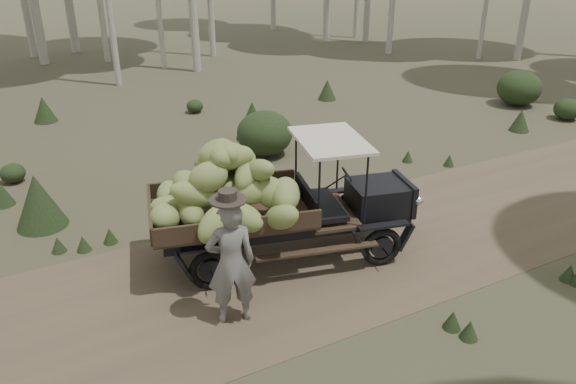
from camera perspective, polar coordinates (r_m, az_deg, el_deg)
name	(u,v)px	position (r m, az deg, el deg)	size (l,w,h in m)	color
ground	(365,246)	(10.45, 7.82, -5.45)	(120.00, 120.00, 0.00)	#473D2B
dirt_track	(365,246)	(10.45, 7.82, -5.43)	(70.00, 4.00, 0.01)	brown
banana_truck	(252,191)	(9.25, -3.64, 0.09)	(4.83, 2.63, 2.35)	black
farmer	(231,262)	(8.05, -5.81, -7.06)	(0.80, 0.62, 2.12)	#625E5A
undergrowth	(341,206)	(10.67, 5.45, -1.42)	(24.45, 21.95, 1.36)	#233319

